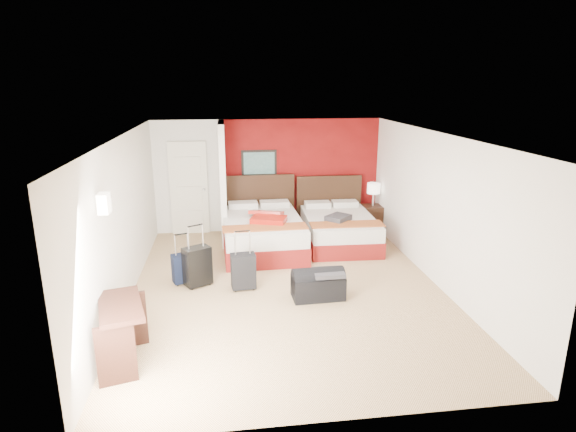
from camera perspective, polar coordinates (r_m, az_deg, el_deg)
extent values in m
plane|color=tan|center=(7.94, -0.13, -8.57)|extent=(6.50, 6.50, 0.00)
cube|color=silver|center=(10.65, -2.41, 4.86)|extent=(5.00, 0.04, 2.50)
cube|color=silver|center=(7.61, -19.14, -0.54)|extent=(0.04, 6.50, 2.50)
cube|color=black|center=(10.53, -3.49, 6.36)|extent=(0.78, 0.03, 0.58)
cube|color=white|center=(6.01, -21.26, 1.43)|extent=(0.12, 0.20, 0.24)
cube|color=maroon|center=(10.73, 1.60, 4.94)|extent=(3.50, 0.04, 2.50)
cube|color=silver|center=(9.99, -7.81, 3.97)|extent=(0.12, 1.20, 2.50)
cube|color=silver|center=(10.64, -11.81, 3.28)|extent=(0.82, 0.06, 2.05)
cube|color=silver|center=(9.54, -3.10, -2.17)|extent=(1.61, 2.26, 0.66)
cube|color=silver|center=(9.93, 6.16, -1.71)|extent=(1.47, 2.05, 0.60)
cube|color=#B41A0F|center=(9.34, -2.47, -0.08)|extent=(0.90, 1.06, 0.11)
cube|color=#37373C|center=(9.53, 6.06, -0.24)|extent=(0.59, 0.59, 0.11)
cube|color=black|center=(10.87, 10.09, -0.30)|extent=(0.44, 0.44, 0.60)
cylinder|color=silver|center=(10.73, 10.23, 2.55)|extent=(0.33, 0.33, 0.51)
cube|color=black|center=(8.02, -10.85, -6.11)|extent=(0.50, 0.45, 0.64)
cube|color=black|center=(7.80, -5.39, -6.79)|extent=(0.41, 0.28, 0.58)
cube|color=black|center=(8.20, -12.49, -6.31)|extent=(0.40, 0.32, 0.49)
cube|color=black|center=(7.52, 3.63, -8.37)|extent=(0.82, 0.46, 0.41)
cube|color=#37363B|center=(7.41, 4.89, -6.80)|extent=(0.47, 0.39, 0.06)
cube|color=black|center=(6.13, -19.21, -13.26)|extent=(0.70, 1.04, 0.79)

